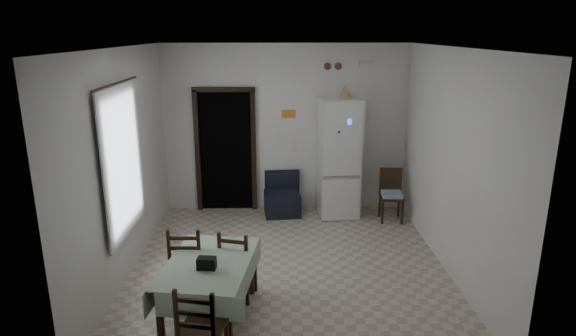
% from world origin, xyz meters
% --- Properties ---
extents(ground, '(4.50, 4.50, 0.00)m').
position_xyz_m(ground, '(0.00, 0.00, 0.00)').
color(ground, '#BEAE9B').
rests_on(ground, ground).
extents(ceiling, '(4.20, 4.50, 0.02)m').
position_xyz_m(ceiling, '(0.00, 0.00, 2.90)').
color(ceiling, white).
rests_on(ceiling, ground).
extents(wall_back, '(4.20, 0.02, 2.90)m').
position_xyz_m(wall_back, '(0.00, 2.25, 1.45)').
color(wall_back, silver).
rests_on(wall_back, ground).
extents(wall_front, '(4.20, 0.02, 2.90)m').
position_xyz_m(wall_front, '(0.00, -2.25, 1.45)').
color(wall_front, silver).
rests_on(wall_front, ground).
extents(wall_left, '(0.02, 4.50, 2.90)m').
position_xyz_m(wall_left, '(-2.10, 0.00, 1.45)').
color(wall_left, silver).
rests_on(wall_left, ground).
extents(wall_right, '(0.02, 4.50, 2.90)m').
position_xyz_m(wall_right, '(2.10, 0.00, 1.45)').
color(wall_right, silver).
rests_on(wall_right, ground).
extents(doorway, '(1.06, 0.52, 2.22)m').
position_xyz_m(doorway, '(-1.05, 2.45, 1.06)').
color(doorway, black).
rests_on(doorway, ground).
extents(window_recess, '(0.10, 1.20, 1.60)m').
position_xyz_m(window_recess, '(-2.15, -0.20, 1.55)').
color(window_recess, silver).
rests_on(window_recess, ground).
extents(curtain, '(0.02, 1.45, 1.85)m').
position_xyz_m(curtain, '(-2.04, -0.20, 1.55)').
color(curtain, silver).
rests_on(curtain, ground).
extents(curtain_rod, '(0.02, 1.60, 0.02)m').
position_xyz_m(curtain_rod, '(-2.03, -0.20, 2.50)').
color(curtain_rod, black).
rests_on(curtain_rod, ground).
extents(calendar, '(0.28, 0.02, 0.40)m').
position_xyz_m(calendar, '(0.05, 2.24, 1.62)').
color(calendar, white).
rests_on(calendar, ground).
extents(calendar_image, '(0.24, 0.01, 0.14)m').
position_xyz_m(calendar_image, '(0.05, 2.23, 1.72)').
color(calendar_image, orange).
rests_on(calendar_image, ground).
extents(light_switch, '(0.08, 0.02, 0.12)m').
position_xyz_m(light_switch, '(0.15, 2.24, 1.10)').
color(light_switch, beige).
rests_on(light_switch, ground).
extents(vent_left, '(0.12, 0.03, 0.12)m').
position_xyz_m(vent_left, '(0.70, 2.23, 2.52)').
color(vent_left, brown).
rests_on(vent_left, ground).
extents(vent_right, '(0.12, 0.03, 0.12)m').
position_xyz_m(vent_right, '(0.88, 2.23, 2.52)').
color(vent_right, brown).
rests_on(vent_right, ground).
extents(emergency_light, '(0.25, 0.07, 0.09)m').
position_xyz_m(emergency_light, '(1.35, 2.21, 2.55)').
color(emergency_light, white).
rests_on(emergency_light, ground).
extents(fridge, '(0.71, 0.71, 2.03)m').
position_xyz_m(fridge, '(0.89, 1.93, 1.01)').
color(fridge, white).
rests_on(fridge, ground).
extents(tan_cone, '(0.27, 0.27, 0.20)m').
position_xyz_m(tan_cone, '(0.97, 1.93, 2.13)').
color(tan_cone, tan).
rests_on(tan_cone, fridge).
extents(navy_seat, '(0.66, 0.64, 0.73)m').
position_xyz_m(navy_seat, '(-0.07, 1.93, 0.36)').
color(navy_seat, black).
rests_on(navy_seat, ground).
extents(corner_chair, '(0.40, 0.40, 0.87)m').
position_xyz_m(corner_chair, '(1.76, 1.61, 0.44)').
color(corner_chair, black).
rests_on(corner_chair, ground).
extents(dining_table, '(1.06, 1.45, 0.70)m').
position_xyz_m(dining_table, '(-0.89, -1.22, 0.35)').
color(dining_table, '#A8BEA2').
rests_on(dining_table, ground).
extents(black_bag, '(0.20, 0.13, 0.13)m').
position_xyz_m(black_bag, '(-0.89, -1.38, 0.76)').
color(black_bag, black).
rests_on(black_bag, dining_table).
extents(dining_chair_far_left, '(0.40, 0.40, 0.93)m').
position_xyz_m(dining_chair_far_left, '(-1.21, -0.73, 0.46)').
color(dining_chair_far_left, black).
rests_on(dining_chair_far_left, ground).
extents(dining_chair_far_right, '(0.46, 0.46, 0.88)m').
position_xyz_m(dining_chair_far_right, '(-0.62, -0.76, 0.44)').
color(dining_chair_far_right, black).
rests_on(dining_chair_far_right, ground).
extents(dining_chair_near_head, '(0.47, 0.47, 0.93)m').
position_xyz_m(dining_chair_near_head, '(-0.85, -2.06, 0.46)').
color(dining_chair_near_head, black).
rests_on(dining_chair_near_head, ground).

